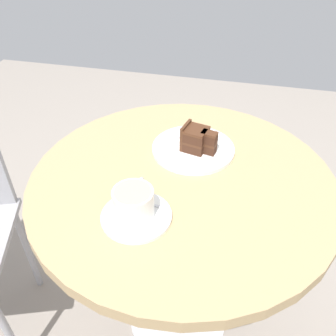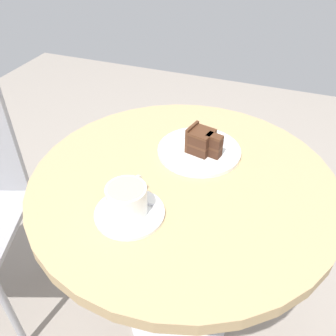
{
  "view_description": "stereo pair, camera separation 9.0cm",
  "coord_description": "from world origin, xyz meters",
  "px_view_note": "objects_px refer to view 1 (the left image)",
  "views": [
    {
      "loc": [
        -0.71,
        -0.13,
        1.31
      ],
      "look_at": [
        -0.02,
        0.03,
        0.75
      ],
      "focal_mm": 38.0,
      "sensor_mm": 36.0,
      "label": 1
    },
    {
      "loc": [
        -0.68,
        -0.21,
        1.31
      ],
      "look_at": [
        -0.02,
        0.03,
        0.75
      ],
      "focal_mm": 38.0,
      "sensor_mm": 36.0,
      "label": 2
    }
  ],
  "objects_px": {
    "coffee_cup": "(134,202)",
    "cake_slice": "(197,139)",
    "cake_plate": "(193,149)",
    "teaspoon": "(151,205)",
    "saucer": "(136,216)",
    "napkin": "(201,151)",
    "fork": "(205,138)"
  },
  "relations": [
    {
      "from": "teaspoon",
      "to": "cake_plate",
      "type": "bearing_deg",
      "value": 78.67
    },
    {
      "from": "teaspoon",
      "to": "cake_slice",
      "type": "xyz_separation_m",
      "value": [
        0.25,
        -0.07,
        0.03
      ]
    },
    {
      "from": "saucer",
      "to": "cake_slice",
      "type": "distance_m",
      "value": 0.3
    },
    {
      "from": "coffee_cup",
      "to": "cake_plate",
      "type": "bearing_deg",
      "value": -16.38
    },
    {
      "from": "teaspoon",
      "to": "cake_plate",
      "type": "distance_m",
      "value": 0.26
    },
    {
      "from": "coffee_cup",
      "to": "fork",
      "type": "relative_size",
      "value": 0.83
    },
    {
      "from": "coffee_cup",
      "to": "teaspoon",
      "type": "xyz_separation_m",
      "value": [
        0.03,
        -0.03,
        -0.03
      ]
    },
    {
      "from": "coffee_cup",
      "to": "napkin",
      "type": "relative_size",
      "value": 0.68
    },
    {
      "from": "saucer",
      "to": "teaspoon",
      "type": "relative_size",
      "value": 1.55
    },
    {
      "from": "coffee_cup",
      "to": "napkin",
      "type": "bearing_deg",
      "value": -20.7
    },
    {
      "from": "saucer",
      "to": "coffee_cup",
      "type": "bearing_deg",
      "value": 54.4
    },
    {
      "from": "saucer",
      "to": "cake_plate",
      "type": "bearing_deg",
      "value": -15.25
    },
    {
      "from": "cake_slice",
      "to": "saucer",
      "type": "bearing_deg",
      "value": 162.4
    },
    {
      "from": "coffee_cup",
      "to": "cake_slice",
      "type": "bearing_deg",
      "value": -18.77
    },
    {
      "from": "saucer",
      "to": "coffee_cup",
      "type": "relative_size",
      "value": 1.3
    },
    {
      "from": "cake_plate",
      "to": "coffee_cup",
      "type": "bearing_deg",
      "value": 163.62
    },
    {
      "from": "saucer",
      "to": "fork",
      "type": "distance_m",
      "value": 0.36
    },
    {
      "from": "coffee_cup",
      "to": "cake_plate",
      "type": "relative_size",
      "value": 0.53
    },
    {
      "from": "fork",
      "to": "napkin",
      "type": "xyz_separation_m",
      "value": [
        -0.05,
        0.0,
        -0.01
      ]
    },
    {
      "from": "saucer",
      "to": "teaspoon",
      "type": "xyz_separation_m",
      "value": [
        0.04,
        -0.02,
        0.01
      ]
    },
    {
      "from": "fork",
      "to": "napkin",
      "type": "bearing_deg",
      "value": -105.38
    },
    {
      "from": "coffee_cup",
      "to": "fork",
      "type": "distance_m",
      "value": 0.36
    },
    {
      "from": "coffee_cup",
      "to": "teaspoon",
      "type": "height_order",
      "value": "coffee_cup"
    },
    {
      "from": "coffee_cup",
      "to": "napkin",
      "type": "distance_m",
      "value": 0.31
    },
    {
      "from": "napkin",
      "to": "teaspoon",
      "type": "bearing_deg",
      "value": 162.71
    },
    {
      "from": "cake_plate",
      "to": "teaspoon",
      "type": "bearing_deg",
      "value": 167.73
    },
    {
      "from": "cake_plate",
      "to": "fork",
      "type": "distance_m",
      "value": 0.06
    },
    {
      "from": "cake_plate",
      "to": "fork",
      "type": "bearing_deg",
      "value": -28.27
    },
    {
      "from": "teaspoon",
      "to": "cake_slice",
      "type": "distance_m",
      "value": 0.26
    },
    {
      "from": "coffee_cup",
      "to": "fork",
      "type": "bearing_deg",
      "value": -18.28
    },
    {
      "from": "napkin",
      "to": "coffee_cup",
      "type": "bearing_deg",
      "value": 159.3
    },
    {
      "from": "coffee_cup",
      "to": "cake_plate",
      "type": "xyz_separation_m",
      "value": [
        0.29,
        -0.09,
        -0.04
      ]
    }
  ]
}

